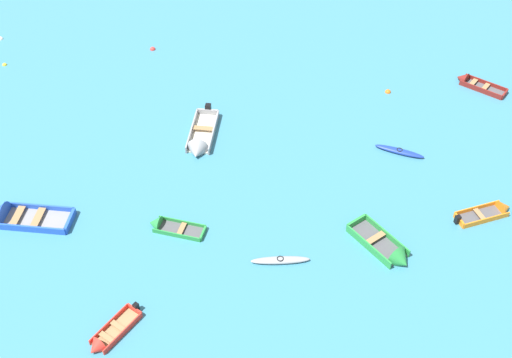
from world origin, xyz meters
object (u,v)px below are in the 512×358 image
Objects in this scene: kayak_deep_blue_near_right at (399,151)px; mooring_buoy_trailing at (388,92)px; rowboat_maroon_midfield_right at (471,82)px; mooring_buoy_between_boats_left at (5,65)px; rowboat_red_far_right at (106,339)px; mooring_buoy_central at (1,39)px; rowboat_green_near_camera at (164,226)px; mooring_buoy_midfield at (153,49)px; kayak_grey_cluster_inner at (280,260)px; rowboat_grey_near_left at (200,142)px; rowboat_orange_back_row_right at (493,211)px; rowboat_green_back_row_center at (391,252)px; rowboat_blue_far_back at (11,216)px.

mooring_buoy_trailing is (-1.12, 5.74, -0.13)m from kayak_deep_blue_near_right.
rowboat_maroon_midfield_right is 30.55m from mooring_buoy_between_boats_left.
mooring_buoy_central is at bearing 128.89° from rowboat_red_far_right.
rowboat_green_near_camera is 7.67× the size of mooring_buoy_midfield.
kayak_grey_cluster_inner is at bearing -104.13° from mooring_buoy_trailing.
rowboat_grey_near_left is at bearing -55.57° from mooring_buoy_midfield.
rowboat_orange_back_row_right is at bearing 35.52° from rowboat_red_far_right.
kayak_deep_blue_near_right is 0.82× the size of rowboat_green_back_row_center.
rowboat_grey_near_left reaches higher than kayak_grey_cluster_inner.
rowboat_orange_back_row_right reaches higher than mooring_buoy_midfield.
kayak_grey_cluster_inner is 27.73m from mooring_buoy_central.
rowboat_red_far_right is (-11.35, -7.56, -0.05)m from rowboat_green_back_row_center.
kayak_grey_cluster_inner is (-8.85, -17.12, -0.02)m from rowboat_maroon_midfield_right.
rowboat_grey_near_left is 9.62m from kayak_grey_cluster_inner.
mooring_buoy_central is at bearing 140.28° from rowboat_green_near_camera.
kayak_grey_cluster_inner is (-9.90, -5.65, -0.02)m from rowboat_orange_back_row_right.
rowboat_green_back_row_center is at bearing -103.81° from rowboat_maroon_midfield_right.
mooring_buoy_between_boats_left is at bearing -173.53° from mooring_buoy_trailing.
rowboat_orange_back_row_right is 11.19m from mooring_buoy_trailing.
kayak_deep_blue_near_right is at bearing 62.16° from kayak_grey_cluster_inner.
rowboat_orange_back_row_right is at bearing -15.90° from mooring_buoy_central.
mooring_buoy_midfield is (8.92, 4.12, 0.00)m from mooring_buoy_between_boats_left.
rowboat_red_far_right is at bearing -123.33° from rowboat_maroon_midfield_right.
mooring_buoy_central is at bearing -176.39° from rowboat_maroon_midfield_right.
mooring_buoy_between_boats_left is at bearing 173.69° from kayak_deep_blue_near_right.
mooring_buoy_between_boats_left is at bearing 143.27° from rowboat_green_near_camera.
mooring_buoy_trailing is 27.04m from mooring_buoy_central.
rowboat_grey_near_left reaches higher than mooring_buoy_between_boats_left.
rowboat_green_back_row_center is 0.79× the size of rowboat_blue_far_back.
rowboat_blue_far_back is at bearing -138.68° from mooring_buoy_trailing.
rowboat_grey_near_left is 1.58× the size of kayak_deep_blue_near_right.
rowboat_orange_back_row_right is at bearing -56.85° from mooring_buoy_trailing.
rowboat_grey_near_left is 10.81m from rowboat_blue_far_back.
mooring_buoy_trailing is (17.55, 15.43, -0.18)m from rowboat_blue_far_back.
mooring_buoy_central is (-1.96, 2.92, 0.00)m from mooring_buoy_between_boats_left.
kayak_grey_cluster_inner is (13.77, 0.42, -0.05)m from rowboat_blue_far_back.
kayak_grey_cluster_inner reaches higher than mooring_buoy_between_boats_left.
rowboat_green_near_camera is 9.59× the size of mooring_buoy_between_boats_left.
rowboat_grey_near_left reaches higher than rowboat_green_back_row_center.
rowboat_green_back_row_center is 9.19× the size of mooring_buoy_midfield.
rowboat_green_back_row_center reaches higher than mooring_buoy_central.
rowboat_blue_far_back reaches higher than rowboat_red_far_right.
mooring_buoy_between_boats_left is at bearing 168.18° from rowboat_orange_back_row_right.
rowboat_orange_back_row_right is 8.16× the size of mooring_buoy_trailing.
kayak_deep_blue_near_right is at bearing -22.10° from mooring_buoy_midfield.
rowboat_orange_back_row_right is 34.48m from mooring_buoy_central.
rowboat_blue_far_back reaches higher than mooring_buoy_between_boats_left.
rowboat_grey_near_left reaches higher than mooring_buoy_central.
rowboat_red_far_right is at bearing -136.80° from kayak_grey_cluster_inner.
rowboat_orange_back_row_right reaches higher than rowboat_red_far_right.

